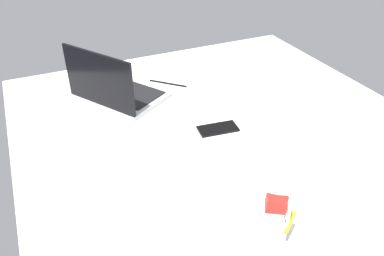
% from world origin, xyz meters
% --- Properties ---
extents(bed_mattress, '(1.80, 1.40, 0.18)m').
position_xyz_m(bed_mattress, '(0.00, 0.00, 0.09)').
color(bed_mattress, white).
rests_on(bed_mattress, ground).
extents(laptop, '(0.40, 0.37, 0.23)m').
position_xyz_m(laptop, '(0.52, 0.29, 0.22)').
color(laptop, '#B7BABC').
rests_on(laptop, bed_mattress).
extents(snack_cup, '(0.10, 0.10, 0.14)m').
position_xyz_m(snack_cup, '(-0.30, 0.13, 0.24)').
color(snack_cup, silver).
rests_on(snack_cup, bed_mattress).
extents(cell_phone, '(0.08, 0.15, 0.01)m').
position_xyz_m(cell_phone, '(0.17, 0.02, 0.18)').
color(cell_phone, black).
rests_on(cell_phone, bed_mattress).
extents(charger_cable, '(0.12, 0.12, 0.01)m').
position_xyz_m(charger_cable, '(0.58, 0.05, 0.18)').
color(charger_cable, black).
rests_on(charger_cable, bed_mattress).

